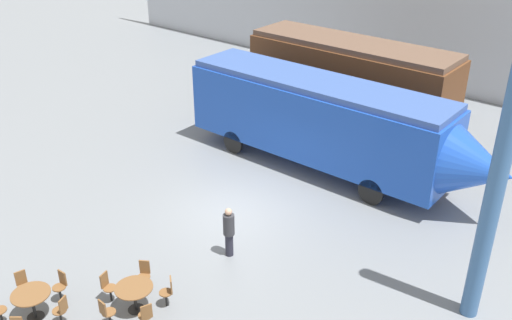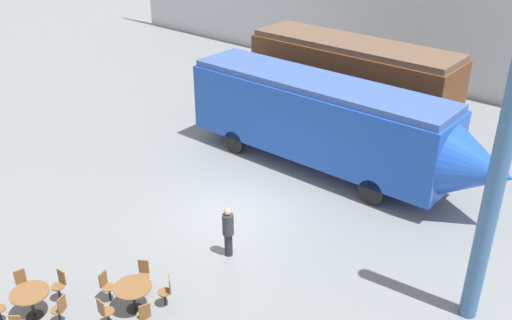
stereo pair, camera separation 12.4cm
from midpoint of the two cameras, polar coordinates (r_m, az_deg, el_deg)
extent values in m
plane|color=gray|center=(19.35, -2.46, -5.12)|extent=(80.00, 80.00, 0.00)
cube|color=#B2B7C1|center=(30.39, 17.97, 14.86)|extent=(44.00, 0.15, 9.00)
cube|color=brown|center=(25.08, 9.29, 8.08)|extent=(9.09, 2.61, 2.74)
cube|color=brown|center=(24.64, 9.55, 11.36)|extent=(8.91, 2.40, 0.24)
cylinder|color=black|center=(23.47, 13.14, 2.18)|extent=(1.39, 0.12, 1.39)
cylinder|color=black|center=(25.56, 15.71, 3.98)|extent=(1.39, 0.12, 1.39)
cylinder|color=black|center=(26.05, 2.45, 5.44)|extent=(1.39, 0.12, 1.39)
cylinder|color=black|center=(27.95, 5.56, 6.88)|extent=(1.39, 0.12, 1.39)
cube|color=blue|center=(21.55, 5.84, 4.07)|extent=(10.44, 2.48, 2.63)
cone|color=blue|center=(19.20, 21.39, -0.81)|extent=(2.00, 2.35, 2.35)
cube|color=#3A579D|center=(21.03, 6.02, 7.67)|extent=(10.24, 2.28, 0.24)
cylinder|color=black|center=(19.88, 11.23, -3.14)|extent=(0.94, 0.12, 0.94)
cylinder|color=black|center=(21.76, 14.25, -0.67)|extent=(0.94, 0.12, 0.94)
cylinder|color=black|center=(23.03, -2.45, 1.80)|extent=(0.94, 0.12, 0.94)
cylinder|color=black|center=(24.68, 1.19, 3.62)|extent=(0.94, 0.12, 0.94)
cylinder|color=black|center=(15.79, -12.10, -14.37)|extent=(0.44, 0.44, 0.02)
cylinder|color=black|center=(15.56, -12.23, -13.39)|extent=(0.08, 0.08, 0.69)
cylinder|color=brown|center=(15.34, -12.36, -12.37)|extent=(0.99, 0.99, 0.03)
cylinder|color=black|center=(16.31, -21.37, -14.38)|extent=(0.44, 0.44, 0.02)
cylinder|color=black|center=(16.07, -21.60, -13.38)|extent=(0.08, 0.08, 0.72)
cylinder|color=brown|center=(15.84, -21.83, -12.34)|extent=(0.99, 0.99, 0.03)
cylinder|color=brown|center=(14.93, -11.26, -14.98)|extent=(0.36, 0.36, 0.03)
cube|color=brown|center=(14.67, -11.14, -14.69)|extent=(0.14, 0.28, 0.42)
cylinder|color=black|center=(15.64, -9.18, -13.58)|extent=(0.06, 0.06, 0.42)
cylinder|color=brown|center=(15.49, -9.25, -12.94)|extent=(0.36, 0.36, 0.03)
cube|color=brown|center=(15.35, -8.73, -12.25)|extent=(0.25, 0.21, 0.42)
cylinder|color=black|center=(16.24, -11.31, -12.02)|extent=(0.06, 0.06, 0.42)
cylinder|color=brown|center=(16.10, -11.39, -11.40)|extent=(0.36, 0.36, 0.03)
cube|color=brown|center=(16.07, -11.30, -10.44)|extent=(0.26, 0.19, 0.42)
cylinder|color=black|center=(16.07, -14.53, -12.91)|extent=(0.06, 0.06, 0.42)
cylinder|color=brown|center=(15.93, -14.63, -12.29)|extent=(0.36, 0.36, 0.03)
cube|color=brown|center=(15.87, -15.17, -11.49)|extent=(0.11, 0.29, 0.42)
cylinder|color=black|center=(15.36, -14.64, -15.13)|extent=(0.06, 0.06, 0.42)
cylinder|color=brown|center=(15.21, -14.74, -14.50)|extent=(0.36, 0.36, 0.03)
cube|color=brown|center=(15.01, -15.34, -14.12)|extent=(0.29, 0.06, 0.42)
cylinder|color=black|center=(16.80, -22.26, -12.29)|extent=(0.06, 0.06, 0.42)
cylinder|color=brown|center=(16.66, -22.40, -11.69)|extent=(0.36, 0.36, 0.03)
cube|color=brown|center=(16.66, -22.68, -10.80)|extent=(0.11, 0.29, 0.42)
cylinder|color=black|center=(16.30, -24.33, -14.14)|extent=(0.06, 0.06, 0.42)
cylinder|color=black|center=(15.75, -19.16, -14.65)|extent=(0.06, 0.06, 0.42)
cylinder|color=brown|center=(15.61, -19.29, -14.03)|extent=(0.36, 0.36, 0.03)
cube|color=brown|center=(15.39, -18.95, -13.55)|extent=(0.14, 0.28, 0.42)
cylinder|color=black|center=(16.47, -19.19, -12.55)|extent=(0.06, 0.06, 0.42)
cylinder|color=brown|center=(16.34, -19.31, -11.94)|extent=(0.36, 0.36, 0.03)
cube|color=brown|center=(16.26, -19.00, -11.07)|extent=(0.29, 0.06, 0.42)
cylinder|color=#262633|center=(17.12, -2.90, -8.43)|extent=(0.24, 0.24, 0.74)
cylinder|color=#333338|center=(16.72, -2.96, -6.47)|extent=(0.34, 0.34, 0.66)
sphere|color=tan|center=(16.48, -2.99, -5.20)|extent=(0.22, 0.22, 0.22)
cylinder|color=#386093|center=(14.16, 22.79, -1.69)|extent=(0.44, 0.44, 8.00)
camera|label=1|loc=(0.06, -90.19, -0.10)|focal=40.00mm
camera|label=2|loc=(0.06, 89.81, 0.10)|focal=40.00mm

